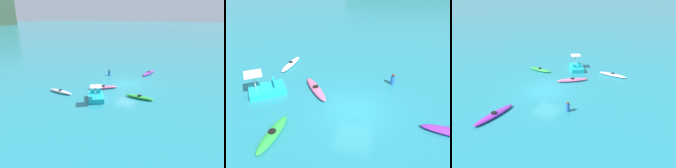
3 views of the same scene
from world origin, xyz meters
The scene contains 6 objects.
ground_plane centered at (0.00, 0.00, 0.00)m, with size 600.00×600.00×0.00m, color teal.
kayak_pink centered at (-3.10, 1.36, 0.16)m, with size 2.69×2.92×0.37m.
kayak_white centered at (-6.70, 4.58, 0.16)m, with size 0.58×3.17×0.37m.
kayak_green centered at (-3.65, -3.48, 0.16)m, with size 0.74×3.00×0.37m.
pedal_boat_cyan centered at (-6.25, 0.13, 0.34)m, with size 2.81×2.67×1.68m.
person_near_shore centered at (2.06, 3.81, 0.39)m, with size 0.45×0.45×0.88m.
Camera 2 is at (1.98, -10.45, 8.14)m, focal length 34.00 mm.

